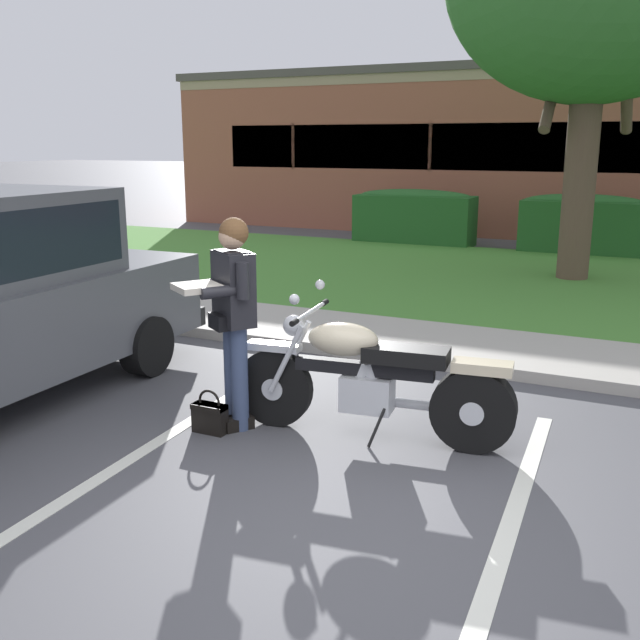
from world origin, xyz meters
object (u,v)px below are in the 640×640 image
brick_building (613,150)px  rider_person (232,307)px  motorcycle (381,380)px  handbag (210,415)px  hedge_center_left (582,223)px  hedge_left (414,216)px

brick_building → rider_person: bearing=-94.2°
motorcycle → rider_person: size_ratio=1.31×
handbag → hedge_center_left: 11.40m
rider_person → brick_building: (1.31, 17.94, 1.05)m
handbag → hedge_center_left: hedge_center_left is taller
hedge_center_left → handbag: bearing=-97.6°
rider_person → handbag: bearing=-121.0°
hedge_center_left → motorcycle: bearing=-91.2°
rider_person → brick_building: size_ratio=0.08×
handbag → hedge_left: bearing=100.6°
handbag → hedge_center_left: size_ratio=0.15×
hedge_center_left → brick_building: 6.98m
brick_building → handbag: bearing=-94.5°
hedge_left → hedge_center_left: size_ratio=1.10×
motorcycle → hedge_left: bearing=107.4°
brick_building → motorcycle: bearing=-90.5°
handbag → hedge_left: hedge_left is taller
rider_person → hedge_left: 11.32m
motorcycle → brick_building: (0.15, 17.64, 1.58)m
motorcycle → brick_building: size_ratio=0.10×
motorcycle → brick_building: bearing=89.5°
hedge_left → brick_building: bearing=62.7°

